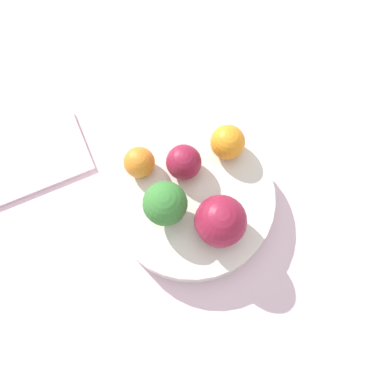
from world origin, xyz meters
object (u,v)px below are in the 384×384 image
object	(u,v)px
orange_front	(228,142)
orange_back	(139,162)
napkin	(34,159)
broccoli	(163,201)
apple_red	(184,162)
bowl	(192,200)
apple_green	(224,219)

from	to	relation	value
orange_front	orange_back	size ratio (longest dim) A/B	1.13
orange_back	napkin	bearing A→B (deg)	-138.46
broccoli	napkin	distance (m)	0.23
broccoli	napkin	xyz separation A→B (m)	(-0.19, -0.10, -0.08)
broccoli	apple_red	world-z (taller)	broccoli
orange_back	broccoli	bearing A→B (deg)	-7.63
orange_front	bowl	bearing A→B (deg)	-73.41
bowl	napkin	bearing A→B (deg)	-144.00
broccoli	apple_red	distance (m)	0.06
broccoli	apple_green	bearing A→B (deg)	36.82
bowl	apple_green	world-z (taller)	apple_green
orange_front	orange_back	xyz separation A→B (m)	(-0.05, -0.11, -0.00)
apple_red	apple_green	xyz separation A→B (m)	(0.09, -0.01, 0.01)
broccoli	orange_front	distance (m)	0.12
orange_back	apple_red	bearing A→B (deg)	51.46
apple_red	bowl	bearing A→B (deg)	-21.09
apple_green	orange_back	bearing A→B (deg)	-164.17
broccoli	bowl	bearing A→B (deg)	84.40
apple_red	orange_back	bearing A→B (deg)	-128.54
apple_red	orange_back	xyz separation A→B (m)	(-0.04, -0.04, -0.00)
apple_red	napkin	distance (m)	0.23
bowl	napkin	size ratio (longest dim) A/B	1.26
apple_green	orange_front	world-z (taller)	apple_green
bowl	orange_back	xyz separation A→B (m)	(-0.07, -0.03, 0.04)
orange_front	napkin	bearing A→B (deg)	-128.36
apple_green	orange_front	distance (m)	0.11
bowl	orange_front	size ratio (longest dim) A/B	4.75
broccoli	apple_red	xyz separation A→B (m)	(-0.03, 0.05, -0.01)
apple_green	napkin	size ratio (longest dim) A/B	0.37
apple_green	broccoli	bearing A→B (deg)	-143.18
apple_green	napkin	distance (m)	0.30
orange_back	bowl	bearing A→B (deg)	23.96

